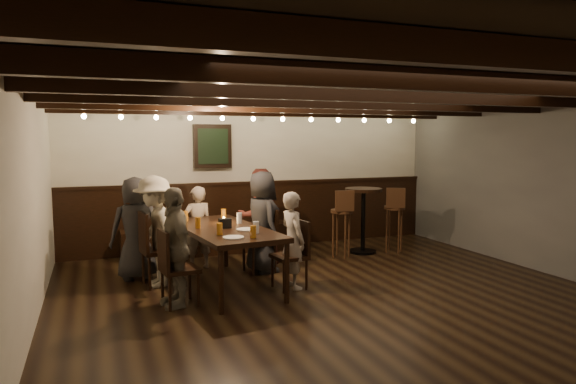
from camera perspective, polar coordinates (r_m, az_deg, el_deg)
name	(u,v)px	position (r m, az deg, el deg)	size (l,w,h in m)	color
room	(265,193)	(7.62, -2.63, -0.10)	(7.00, 7.00, 7.00)	black
dining_table	(224,232)	(6.53, -7.17, -4.47)	(1.16, 2.13, 0.76)	black
chair_left_near	(159,263)	(6.83, -14.19, -7.66)	(0.49, 0.49, 0.95)	black
chair_left_far	(178,282)	(5.99, -12.08, -9.78)	(0.44, 0.44, 0.87)	black
chair_right_near	(260,253)	(7.30, -3.08, -6.75)	(0.46, 0.46, 0.89)	black
chair_right_far	(291,268)	(6.52, 0.29, -8.40)	(0.44, 0.44, 0.85)	black
person_bench_left	(136,228)	(7.14, -16.55, -3.87)	(0.67, 0.44, 1.38)	#29292C
person_bench_centre	(198,228)	(7.53, -10.02, -3.91)	(0.44, 0.29, 1.20)	gray
person_bench_right	(259,216)	(7.69, -3.29, -2.73)	(0.70, 0.54, 1.43)	maroon
person_left_near	(155,231)	(6.74, -14.53, -4.24)	(0.91, 0.53, 1.42)	#B9B39C
person_left_far	(175,247)	(5.89, -12.46, -5.99)	(0.79, 0.33, 1.35)	gray
person_right_near	(262,222)	(7.23, -2.88, -3.32)	(0.70, 0.45, 1.43)	black
person_right_far	(293,240)	(6.45, 0.54, -5.36)	(0.45, 0.29, 1.22)	#A3988A
pint_a	(185,216)	(7.08, -11.33, -2.64)	(0.07, 0.07, 0.14)	#BF7219
pint_b	(224,214)	(7.20, -7.17, -2.43)	(0.07, 0.07, 0.14)	#BF7219
pint_c	(198,223)	(6.50, -9.97, -3.37)	(0.07, 0.07, 0.14)	#BF7219
pint_d	(239,218)	(6.80, -5.42, -2.90)	(0.07, 0.07, 0.14)	silver
pint_e	(220,229)	(6.02, -7.62, -4.09)	(0.07, 0.07, 0.14)	#BF7219
pint_f	(256,227)	(6.08, -3.57, -3.94)	(0.07, 0.07, 0.14)	silver
pint_g	(253,232)	(5.80, -3.90, -4.44)	(0.07, 0.07, 0.14)	#BF7219
plate_near	(233,237)	(5.82, -6.10, -5.04)	(0.24, 0.24, 0.01)	white
plate_far	(246,229)	(6.31, -4.68, -4.16)	(0.24, 0.24, 0.01)	white
condiment_caddy	(225,223)	(6.47, -7.03, -3.47)	(0.15, 0.10, 0.12)	black
candle	(224,221)	(6.84, -7.14, -3.26)	(0.05, 0.05, 0.05)	beige
high_top_table	(363,211)	(8.50, 8.36, -2.05)	(0.60, 0.60, 1.07)	black
bar_stool_left	(341,233)	(8.13, 5.94, -4.51)	(0.35, 0.37, 1.08)	#321D0F
bar_stool_right	(394,228)	(8.67, 11.71, -3.96)	(0.38, 0.40, 1.08)	#321D0F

